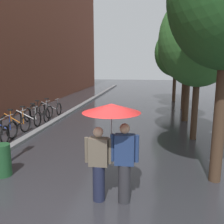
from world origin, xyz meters
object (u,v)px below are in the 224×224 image
at_px(street_tree_2, 189,51).
at_px(parked_bicycle_4, 15,123).
at_px(parked_bicycle_3, 1,128).
at_px(street_tree_1, 199,40).
at_px(litter_bin, 2,160).
at_px(parked_bicycle_5, 27,118).
at_px(couple_under_umbrella, 112,136).
at_px(parked_bicycle_7, 41,111).
at_px(street_tree_4, 176,52).
at_px(parked_bicycle_6, 37,115).
at_px(parked_bicycle_8, 50,108).
at_px(street_tree_3, 186,49).

height_order(street_tree_2, parked_bicycle_4, street_tree_2).
bearing_deg(parked_bicycle_3, parked_bicycle_4, 88.31).
xyz_separation_m(street_tree_1, litter_bin, (-5.45, -4.11, -3.32)).
distance_m(parked_bicycle_5, couple_under_umbrella, 7.57).
bearing_deg(couple_under_umbrella, street_tree_2, 72.66).
relative_size(street_tree_1, couple_under_umbrella, 2.58).
distance_m(street_tree_1, parked_bicycle_7, 8.62).
height_order(street_tree_4, parked_bicycle_7, street_tree_4).
xyz_separation_m(parked_bicycle_6, parked_bicycle_8, (-0.05, 1.77, 0.00)).
bearing_deg(street_tree_4, street_tree_1, -90.27).
distance_m(street_tree_1, parked_bicycle_6, 8.20).
distance_m(parked_bicycle_8, couple_under_umbrella, 9.68).
distance_m(parked_bicycle_5, parked_bicycle_8, 2.63).
distance_m(street_tree_3, parked_bicycle_3, 11.46).
relative_size(parked_bicycle_7, couple_under_umbrella, 0.55).
distance_m(street_tree_1, street_tree_4, 9.90).
bearing_deg(street_tree_2, parked_bicycle_7, -175.69).
xyz_separation_m(street_tree_2, parked_bicycle_6, (-7.36, -1.50, -3.10)).
height_order(street_tree_2, parked_bicycle_6, street_tree_2).
bearing_deg(parked_bicycle_6, parked_bicycle_7, 103.48).
height_order(street_tree_3, parked_bicycle_3, street_tree_3).
xyz_separation_m(parked_bicycle_5, parked_bicycle_7, (-0.15, 1.78, 0.00)).
height_order(street_tree_2, litter_bin, street_tree_2).
relative_size(street_tree_2, parked_bicycle_8, 4.58).
height_order(street_tree_2, parked_bicycle_5, street_tree_2).
height_order(street_tree_1, parked_bicycle_4, street_tree_1).
bearing_deg(parked_bicycle_3, parked_bicycle_6, 85.49).
xyz_separation_m(street_tree_3, parked_bicycle_3, (-7.83, -7.66, -3.38)).
bearing_deg(litter_bin, street_tree_3, 61.69).
height_order(parked_bicycle_6, parked_bicycle_7, same).
bearing_deg(street_tree_1, parked_bicycle_8, 154.97).
relative_size(parked_bicycle_3, parked_bicycle_6, 1.05).
relative_size(parked_bicycle_6, parked_bicycle_7, 0.93).
xyz_separation_m(street_tree_1, street_tree_3, (0.33, 6.62, 0.01)).
relative_size(parked_bicycle_8, litter_bin, 1.28).
xyz_separation_m(parked_bicycle_4, parked_bicycle_7, (-0.04, 2.63, 0.00)).
distance_m(street_tree_1, street_tree_2, 3.16).
bearing_deg(couple_under_umbrella, street_tree_4, 80.49).
bearing_deg(parked_bicycle_6, parked_bicycle_8, 91.51).
relative_size(street_tree_4, parked_bicycle_7, 4.73).
bearing_deg(parked_bicycle_3, couple_under_umbrella, -36.91).
bearing_deg(couple_under_umbrella, parked_bicycle_6, 126.77).
bearing_deg(parked_bicycle_5, couple_under_umbrella, -48.90).
relative_size(parked_bicycle_8, couple_under_umbrella, 0.51).
xyz_separation_m(parked_bicycle_7, litter_bin, (2.06, -6.69, 0.05)).
bearing_deg(parked_bicycle_8, couple_under_umbrella, -59.33).
bearing_deg(parked_bicycle_8, street_tree_4, 41.29).
height_order(parked_bicycle_3, parked_bicycle_5, same).
distance_m(parked_bicycle_4, couple_under_umbrella, 7.04).
bearing_deg(street_tree_1, street_tree_4, 89.73).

